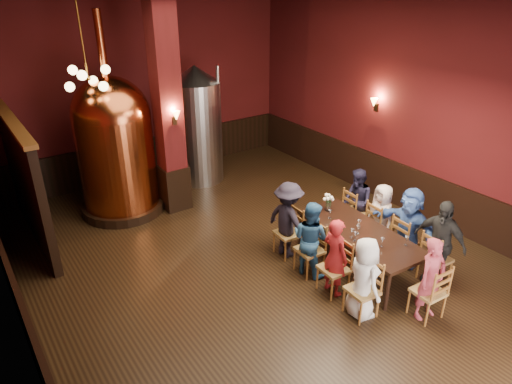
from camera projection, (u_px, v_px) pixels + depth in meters
room at (256, 145)px, 7.66m from camera, size 10.00×10.02×4.50m
wainscot_right at (397, 184)px, 10.48m from camera, size 0.08×9.90×1.00m
wainscot_back at (148, 156)px, 12.08m from camera, size 7.90×0.08×1.00m
wainscot_left at (24, 319)px, 6.37m from camera, size 0.08×9.90×1.00m
column at (168, 111)px, 9.57m from camera, size 0.58×0.58×4.50m
partition at (26, 183)px, 8.82m from camera, size 0.22×3.50×2.40m
pendant_cluster at (88, 78)px, 8.50m from camera, size 0.90×0.90×1.70m
sconce_wall at (377, 104)px, 10.30m from camera, size 0.20×0.20×0.36m
sconce_column at (174, 117)px, 9.37m from camera, size 0.20×0.20×0.36m
dining_table at (360, 234)px, 8.08m from camera, size 1.16×2.46×0.75m
chair_0 at (362, 290)px, 7.01m from camera, size 0.49×0.49×0.92m
person_0 at (364, 278)px, 6.92m from camera, size 0.58×0.75×1.37m
chair_1 at (334, 268)px, 7.53m from camera, size 0.49×0.49×0.92m
person_1 at (335, 257)px, 7.43m from camera, size 0.34×0.51×1.38m
chair_2 at (310, 250)px, 8.04m from camera, size 0.49×0.49×0.92m
person_2 at (310, 238)px, 7.94m from camera, size 0.50×0.74×1.39m
chair_3 at (288, 233)px, 8.56m from camera, size 0.49×0.49×0.92m
person_3 at (288, 220)px, 8.43m from camera, size 0.67×1.02×1.49m
chair_4 at (436, 258)px, 7.81m from camera, size 0.49×0.49×0.92m
person_4 at (439, 242)px, 7.67m from camera, size 0.52×0.96×1.55m
chair_5 at (406, 240)px, 8.33m from camera, size 0.49×0.49×0.92m
person_5 at (408, 226)px, 8.20m from camera, size 0.48×1.40×1.50m
chair_6 at (380, 225)px, 8.83m from camera, size 0.49×0.49×0.92m
person_6 at (381, 216)px, 8.75m from camera, size 0.52×0.70×1.31m
chair_7 at (356, 211)px, 9.35m from camera, size 0.49×0.49×0.92m
person_7 at (357, 201)px, 9.25m from camera, size 0.54×0.74×1.37m
chair_8 at (428, 291)px, 6.99m from camera, size 0.49×0.49×0.92m
person_8 at (431, 279)px, 6.89m from camera, size 0.52×0.36×1.38m
copper_kettle at (115, 145)px, 9.72m from camera, size 2.13×2.13×4.28m
steel_vessel at (197, 125)px, 11.33m from camera, size 1.57×1.57×2.92m
rose_vase at (329, 200)px, 8.65m from camera, size 0.21×0.21×0.36m
wine_glass_0 at (371, 244)px, 7.50m from camera, size 0.07×0.07×0.17m
wine_glass_1 at (358, 230)px, 7.93m from camera, size 0.07×0.07×0.17m
wine_glass_2 at (406, 241)px, 7.60m from camera, size 0.07×0.07×0.17m
wine_glass_3 at (359, 224)px, 8.10m from camera, size 0.07×0.07×0.17m
wine_glass_4 at (352, 233)px, 7.82m from camera, size 0.07×0.07×0.17m
wine_glass_5 at (336, 226)px, 8.04m from camera, size 0.07×0.07×0.17m
wine_glass_6 at (355, 236)px, 7.73m from camera, size 0.07×0.07×0.17m
wine_glass_7 at (330, 214)px, 8.44m from camera, size 0.07×0.07×0.17m
wine_glass_8 at (382, 242)px, 7.56m from camera, size 0.07×0.07×0.17m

